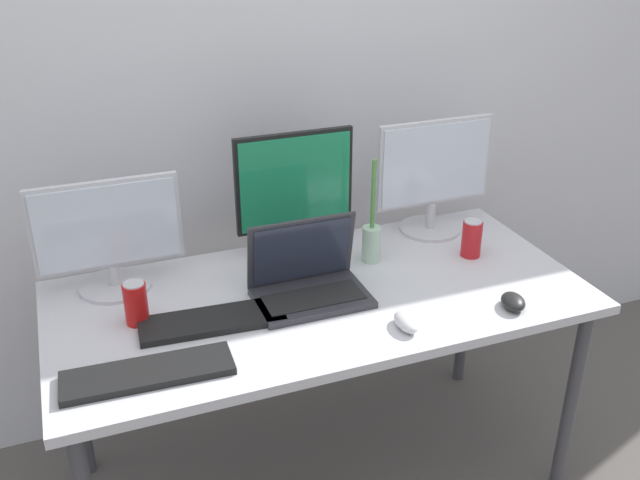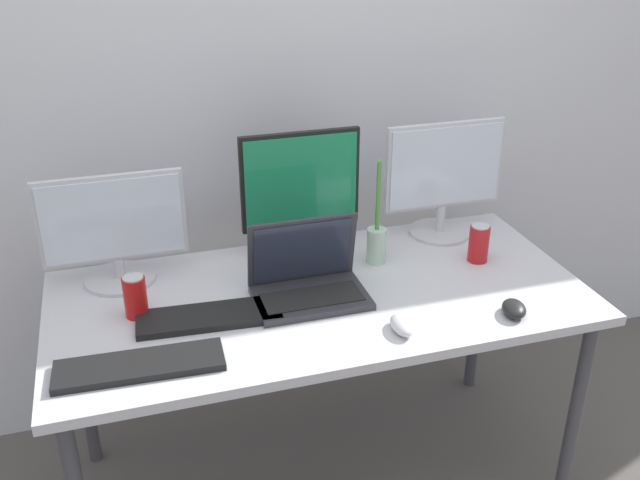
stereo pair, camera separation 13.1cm
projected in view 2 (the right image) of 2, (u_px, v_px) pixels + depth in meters
name	position (u px, v px, depth m)	size (l,w,h in m)	color
ground_plane	(320.00, 477.00, 2.48)	(16.00, 16.00, 0.00)	#5B5651
wall_back	(269.00, 67.00, 2.42)	(7.00, 0.08, 2.60)	silver
work_desk	(320.00, 311.00, 2.18)	(1.61, 0.76, 0.74)	#424247
monitor_left	(114.00, 229.00, 2.15)	(0.43, 0.22, 0.35)	silver
monitor_center	(301.00, 191.00, 2.30)	(0.39, 0.20, 0.42)	black
monitor_right	(444.00, 177.00, 2.44)	(0.43, 0.22, 0.41)	silver
laptop_silver	(308.00, 279.00, 2.12)	(0.33, 0.22, 0.24)	#2D2D33
keyboard_main	(209.00, 317.00, 2.02)	(0.41, 0.13, 0.02)	black
keyboard_aux	(140.00, 365.00, 1.81)	(0.43, 0.13, 0.02)	black
mouse_by_keyboard	(514.00, 309.00, 2.04)	(0.07, 0.10, 0.04)	black
mouse_by_laptop	(402.00, 325.00, 1.96)	(0.06, 0.11, 0.04)	silver
soda_can_near_keyboard	(135.00, 296.00, 2.02)	(0.07, 0.07, 0.13)	red
soda_can_by_laptop	(479.00, 243.00, 2.32)	(0.07, 0.07, 0.13)	red
bamboo_vase	(376.00, 241.00, 2.31)	(0.06, 0.06, 0.35)	#B2D1B7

